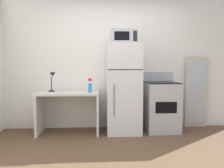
{
  "coord_description": "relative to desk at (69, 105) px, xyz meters",
  "views": [
    {
      "loc": [
        -0.34,
        -2.84,
        1.19
      ],
      "look_at": [
        -0.1,
        1.1,
        0.91
      ],
      "focal_mm": 36.68,
      "sensor_mm": 36.0,
      "label": 1
    }
  ],
  "objects": [
    {
      "name": "wall_back_white",
      "position": [
        0.87,
        0.38,
        0.78
      ],
      "size": [
        5.0,
        0.1,
        2.6
      ],
      "primitive_type": "cube",
      "color": "white",
      "rests_on": "ground"
    },
    {
      "name": "spray_bottle",
      "position": [
        0.39,
        -0.12,
        0.33
      ],
      "size": [
        0.06,
        0.06,
        0.25
      ],
      "color": "#2D8CEA",
      "rests_on": "desk"
    },
    {
      "name": "leaning_mirror",
      "position": [
        2.49,
        0.27,
        0.18
      ],
      "size": [
        0.44,
        0.03,
        1.4
      ],
      "color": "#C6B793",
      "rests_on": "ground"
    },
    {
      "name": "desk_lamp",
      "position": [
        -0.3,
        0.07,
        0.47
      ],
      "size": [
        0.14,
        0.12,
        0.35
      ],
      "color": "black",
      "rests_on": "desk"
    },
    {
      "name": "desk",
      "position": [
        0.0,
        0.0,
        0.0
      ],
      "size": [
        1.09,
        0.63,
        0.75
      ],
      "color": "silver",
      "rests_on": "ground"
    },
    {
      "name": "oven_range",
      "position": [
        1.72,
        0.02,
        -0.05
      ],
      "size": [
        0.59,
        0.61,
        1.1
      ],
      "color": "#B7B7BC",
      "rests_on": "ground"
    },
    {
      "name": "ground_plane",
      "position": [
        0.87,
        -1.32,
        -0.52
      ],
      "size": [
        12.0,
        12.0,
        0.0
      ],
      "primitive_type": "plane",
      "color": "brown"
    },
    {
      "name": "microwave",
      "position": [
        1.0,
        -0.03,
        1.22
      ],
      "size": [
        0.46,
        0.35,
        0.26
      ],
      "color": "#B7B7BC",
      "rests_on": "refrigerator"
    },
    {
      "name": "refrigerator",
      "position": [
        1.0,
        -0.01,
        0.28
      ],
      "size": [
        0.61,
        0.67,
        1.6
      ],
      "color": "white",
      "rests_on": "ground"
    }
  ]
}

